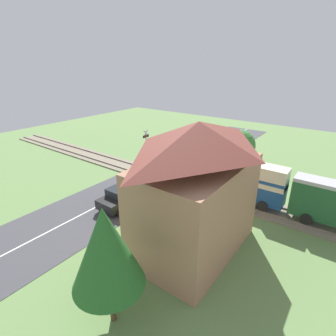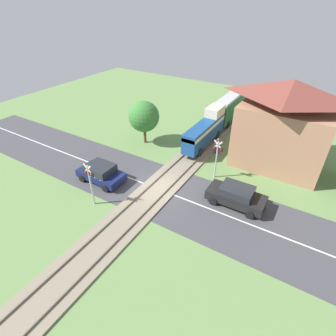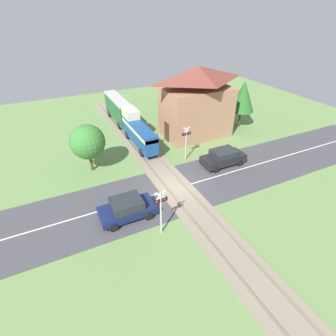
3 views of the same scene
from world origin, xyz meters
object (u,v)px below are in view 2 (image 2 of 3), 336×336
train (220,116)px  pedestrian_by_station (218,146)px  crossing_signal_west_approach (90,180)px  station_building (283,127)px  car_far_side (236,196)px  crossing_signal_east_approach (217,155)px  car_near_crossing (101,173)px

train → pedestrian_by_station: 4.82m
crossing_signal_west_approach → train: bearing=79.1°
crossing_signal_west_approach → station_building: 15.78m
train → car_far_side: size_ratio=3.47×
train → station_building: station_building is taller
station_building → crossing_signal_east_approach: bearing=-129.9°
pedestrian_by_station → crossing_signal_east_approach: bearing=-70.4°
car_far_side → crossing_signal_west_approach: bearing=-148.9°
car_far_side → pedestrian_by_station: pedestrian_by_station is taller
car_far_side → pedestrian_by_station: size_ratio=2.64×
station_building → car_near_crossing: bearing=-139.4°
crossing_signal_west_approach → station_building: (9.89, 12.20, 1.50)m
car_near_crossing → car_far_side: size_ratio=0.94×
train → crossing_signal_east_approach: (3.07, -8.20, 0.31)m
pedestrian_by_station → station_building: bearing=7.3°
crossing_signal_east_approach → pedestrian_by_station: size_ratio=2.20×
crossing_signal_west_approach → car_near_crossing: bearing=122.3°
train → station_building: (6.83, -3.70, 1.81)m
car_far_side → station_building: 7.57m
crossing_signal_west_approach → crossing_signal_east_approach: bearing=51.5°
car_near_crossing → crossing_signal_west_approach: 3.17m
train → station_building: 7.98m
car_near_crossing → station_building: station_building is taller
car_near_crossing → crossing_signal_east_approach: size_ratio=1.13×
crossing_signal_east_approach → station_building: station_building is taller
train → crossing_signal_west_approach: size_ratio=4.16×
train → car_far_side: train is taller
crossing_signal_west_approach → pedestrian_by_station: size_ratio=2.20×
crossing_signal_west_approach → station_building: bearing=51.0°
car_far_side → pedestrian_by_station: bearing=122.6°
car_near_crossing → station_building: bearing=40.6°
crossing_signal_east_approach → station_building: (3.76, 4.50, 1.50)m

